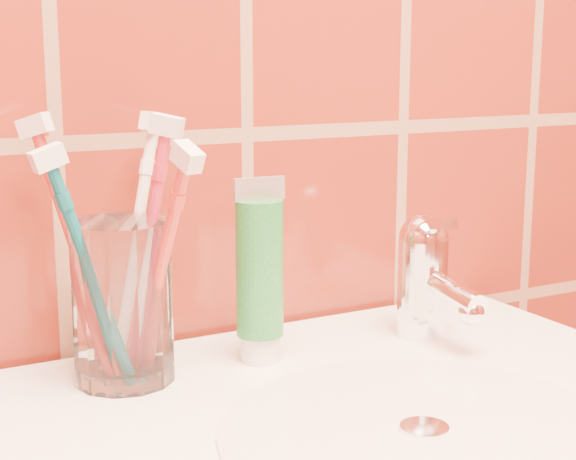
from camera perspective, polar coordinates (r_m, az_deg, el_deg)
glass_tumbler at (r=0.74m, az=-10.67°, el=-4.59°), size 0.09×0.09×0.14m
toothpaste_tube at (r=0.77m, az=-1.84°, el=-3.02°), size 0.05×0.04×0.16m
faucet at (r=0.85m, az=8.89°, el=-2.70°), size 0.05×0.11×0.12m
toothbrush_0 at (r=0.76m, az=-9.90°, el=-1.02°), size 0.15×0.14×0.23m
toothbrush_1 at (r=0.71m, az=-12.59°, el=-2.73°), size 0.10×0.09×0.21m
toothbrush_2 at (r=0.73m, az=-9.05°, el=-1.35°), size 0.10×0.10×0.23m
toothbrush_3 at (r=0.70m, az=-8.27°, el=-2.63°), size 0.08×0.19×0.23m
toothbrush_4 at (r=0.74m, az=-13.44°, el=-1.52°), size 0.15×0.14×0.24m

